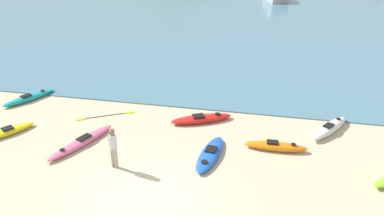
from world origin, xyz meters
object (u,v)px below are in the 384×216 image
kayak_on_sand_1 (201,119)px  kayak_on_sand_7 (330,128)px  kayak_on_sand_0 (81,142)px  kayak_on_sand_4 (29,98)px  person_near_foreground (113,146)px  loose_paddle (105,116)px  kayak_on_sand_2 (5,132)px  kayak_on_sand_3 (275,146)px  kayak_on_sand_5 (210,154)px

kayak_on_sand_1 → kayak_on_sand_7: kayak_on_sand_7 is taller
kayak_on_sand_0 → kayak_on_sand_4: kayak_on_sand_4 is taller
person_near_foreground → loose_paddle: 4.63m
kayak_on_sand_2 → kayak_on_sand_7: 14.60m
person_near_foreground → kayak_on_sand_3: bearing=22.7°
kayak_on_sand_5 → loose_paddle: size_ratio=1.17×
kayak_on_sand_5 → kayak_on_sand_7: 5.89m
kayak_on_sand_2 → loose_paddle: 4.49m
kayak_on_sand_3 → kayak_on_sand_5: bearing=-157.2°
kayak_on_sand_5 → person_near_foreground: (-3.48, -1.46, 0.82)m
kayak_on_sand_2 → loose_paddle: (3.64, 2.63, -0.12)m
kayak_on_sand_5 → loose_paddle: 6.17m
kayak_on_sand_0 → kayak_on_sand_7: (10.51, 3.34, 0.05)m
kayak_on_sand_4 → kayak_on_sand_5: bearing=-18.5°
kayak_on_sand_3 → kayak_on_sand_7: (2.40, 2.08, 0.01)m
kayak_on_sand_1 → kayak_on_sand_4: kayak_on_sand_1 is taller
person_near_foreground → kayak_on_sand_2: bearing=166.7°
kayak_on_sand_3 → kayak_on_sand_7: kayak_on_sand_7 is taller
kayak_on_sand_1 → kayak_on_sand_4: size_ratio=1.04×
loose_paddle → kayak_on_sand_4: bearing=168.9°
kayak_on_sand_1 → kayak_on_sand_7: size_ratio=1.07×
loose_paddle → kayak_on_sand_0: bearing=-88.1°
kayak_on_sand_1 → loose_paddle: bearing=-175.3°
kayak_on_sand_1 → kayak_on_sand_7: 5.88m
kayak_on_sand_4 → kayak_on_sand_5: (10.39, -3.47, -0.02)m
kayak_on_sand_1 → loose_paddle: kayak_on_sand_1 is taller
kayak_on_sand_0 → kayak_on_sand_5: 5.54m
kayak_on_sand_0 → kayak_on_sand_7: bearing=17.7°
kayak_on_sand_0 → kayak_on_sand_4: bearing=143.0°
kayak_on_sand_1 → kayak_on_sand_4: 9.51m
kayak_on_sand_4 → kayak_on_sand_5: size_ratio=0.98×
kayak_on_sand_3 → person_near_foreground: person_near_foreground is taller
kayak_on_sand_2 → kayak_on_sand_4: 3.74m
kayak_on_sand_4 → person_near_foreground: 8.53m
kayak_on_sand_1 → person_near_foreground: (-2.58, -4.38, 0.79)m
kayak_on_sand_0 → kayak_on_sand_3: bearing=8.9°
kayak_on_sand_5 → person_near_foreground: 3.86m
person_near_foreground → kayak_on_sand_4: bearing=144.5°
loose_paddle → kayak_on_sand_7: bearing=3.3°
kayak_on_sand_4 → person_near_foreground: person_near_foreground is taller
kayak_on_sand_3 → loose_paddle: (-8.19, 1.46, -0.15)m
kayak_on_sand_7 → person_near_foreground: bearing=-151.4°
kayak_on_sand_0 → kayak_on_sand_7: size_ratio=1.26×
kayak_on_sand_2 → loose_paddle: kayak_on_sand_2 is taller
kayak_on_sand_5 → kayak_on_sand_7: (4.97, 3.15, 0.05)m
kayak_on_sand_0 → loose_paddle: bearing=91.9°
kayak_on_sand_2 → person_near_foreground: size_ratio=1.55×
kayak_on_sand_1 → kayak_on_sand_5: bearing=-72.9°
kayak_on_sand_2 → kayak_on_sand_3: kayak_on_sand_3 is taller
kayak_on_sand_7 → loose_paddle: size_ratio=1.11×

